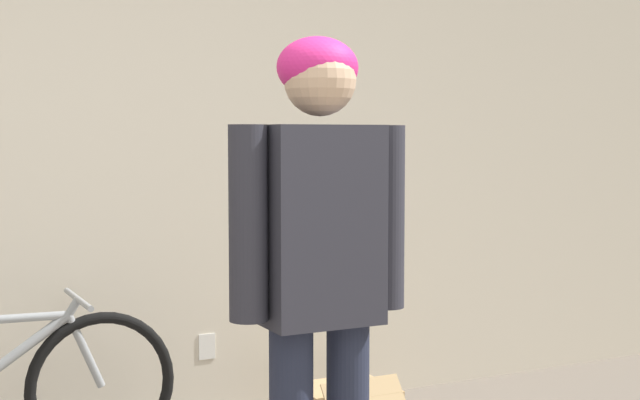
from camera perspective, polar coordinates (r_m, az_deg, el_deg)
wall_back at (r=4.04m, az=-14.93°, el=3.45°), size 8.00×0.07×2.60m
person at (r=2.63m, az=-0.01°, el=-3.63°), size 0.57×0.23×1.63m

